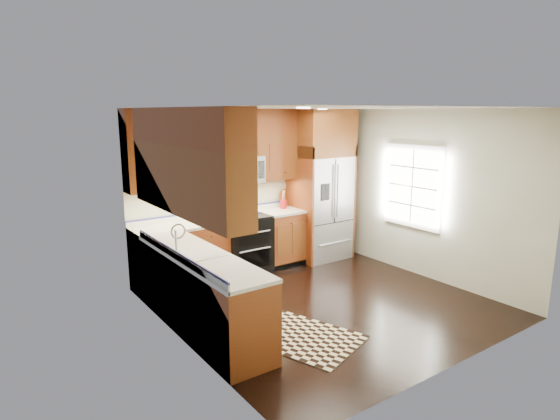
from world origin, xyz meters
TOP-DOWN VIEW (x-y plane):
  - ground at (0.00, 0.00)m, footprint 4.00×4.00m
  - wall_back at (0.00, 2.00)m, footprint 4.00×0.02m
  - wall_left at (-2.00, 0.00)m, footprint 0.02×4.00m
  - wall_right at (2.00, 0.00)m, footprint 0.02×4.00m
  - window at (1.98, 0.20)m, footprint 0.04×1.10m
  - base_cabinets at (-1.23, 0.90)m, footprint 2.85×3.00m
  - countertop at (-1.09, 1.01)m, footprint 2.86×3.01m
  - upper_cabinets at (-1.15, 1.09)m, footprint 2.85×3.00m
  - range at (-0.25, 1.67)m, footprint 0.76×0.67m
  - microwave at (-0.25, 1.80)m, footprint 0.76×0.40m
  - refrigerator at (1.30, 1.63)m, footprint 0.98×0.75m
  - sink_faucet at (-1.73, 0.23)m, footprint 0.54×0.44m
  - rug at (-0.89, -0.49)m, footprint 1.39×1.77m
  - knife_block at (-0.69, 1.89)m, footprint 0.12×0.14m
  - utensil_crock at (0.61, 1.79)m, footprint 0.14×0.14m
  - cutting_board at (0.75, 1.94)m, footprint 0.40×0.40m

SIDE VIEW (x-z plane):
  - ground at x=0.00m, z-range 0.00..0.00m
  - rug at x=-0.89m, z-range 0.00..0.01m
  - base_cabinets at x=-1.23m, z-range 0.00..0.90m
  - range at x=-0.25m, z-range 0.00..0.94m
  - countertop at x=-1.09m, z-range 0.90..0.94m
  - cutting_board at x=0.75m, z-range 0.94..0.96m
  - sink_faucet at x=-1.73m, z-range 0.81..1.18m
  - knife_block at x=-0.69m, z-range 0.92..1.17m
  - utensil_crock at x=0.61m, z-range 0.89..1.20m
  - wall_back at x=0.00m, z-range 0.00..2.60m
  - wall_left at x=-2.00m, z-range 0.00..2.60m
  - wall_right at x=2.00m, z-range 0.00..2.60m
  - refrigerator at x=1.30m, z-range 0.00..2.60m
  - window at x=1.98m, z-range 0.75..2.05m
  - microwave at x=-0.25m, z-range 1.45..1.87m
  - upper_cabinets at x=-1.15m, z-range 1.45..2.60m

